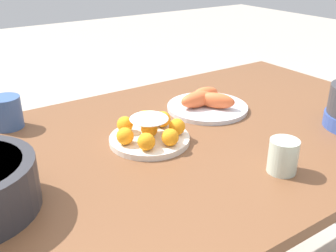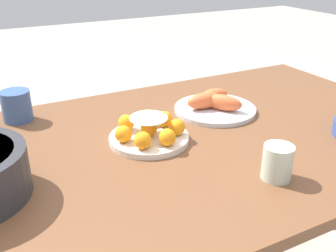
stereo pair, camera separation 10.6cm
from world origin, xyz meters
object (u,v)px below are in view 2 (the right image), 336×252
Objects in this scene: dining_table at (186,165)px; cup_far at (277,162)px; cake_plate at (149,132)px; cup_near at (17,106)px; seafood_platter at (214,105)px.

cup_far is (-0.08, 0.27, 0.13)m from dining_table.
cake_plate is at bearing -59.97° from cup_far.
cake_plate is 0.35m from cup_far.
dining_table is at bearing 163.60° from cake_plate.
cup_near is 1.14× the size of cup_far.
dining_table is 0.31m from cup_far.
cup_far is at bearing 120.03° from cake_plate.
dining_table is 6.99× the size of cake_plate.
cup_far reaches higher than dining_table.
seafood_platter is at bearing -160.97° from cake_plate.
cake_plate is (0.10, -0.03, 0.12)m from dining_table.
seafood_platter reaches higher than dining_table.
seafood_platter is 0.41m from cup_far.
cup_near is at bearing -52.66° from cup_far.
cup_near reaches higher than seafood_platter.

